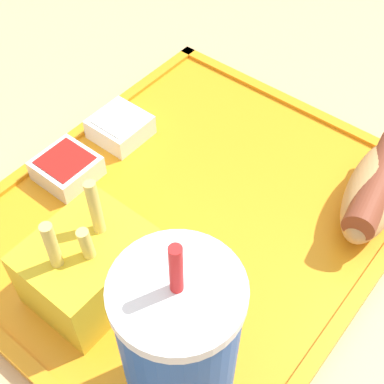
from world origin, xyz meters
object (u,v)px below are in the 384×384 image
Objects in this scene: soda_cup at (179,347)px; fries_carton at (89,266)px; sauce_cup_ketchup at (67,168)px; hot_dog_far at (376,187)px; sauce_cup_mayo at (120,127)px.

fries_carton is at bearing -100.49° from soda_cup.
soda_cup reaches higher than sauce_cup_ketchup.
sauce_cup_ketchup is (0.15, -0.24, -0.01)m from hot_dog_far.
fries_carton is (-0.02, -0.11, -0.04)m from soda_cup.
hot_dog_far is 0.25m from sauce_cup_mayo.
soda_cup is 0.24m from sauce_cup_ketchup.
sauce_cup_ketchup is at bearing -123.32° from fries_carton.
soda_cup is 0.12m from fries_carton.
hot_dog_far is (-0.23, 0.03, -0.05)m from soda_cup.
sauce_cup_mayo and sauce_cup_ketchup have the same top height.
soda_cup reaches higher than sauce_cup_mayo.
soda_cup is 3.48× the size of sauce_cup_mayo.
sauce_cup_mayo is 0.07m from sauce_cup_ketchup.
sauce_cup_mayo is at bearing -143.29° from fries_carton.
hot_dog_far is at bearing 121.34° from sauce_cup_ketchup.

